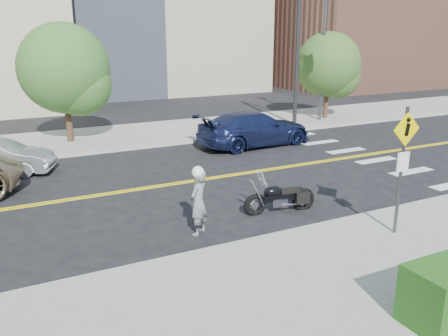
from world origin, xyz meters
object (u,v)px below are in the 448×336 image
motorcyclist (198,201)px  parked_car_blue (254,129)px  pedestrian_sign (403,159)px  motorcycle (280,191)px

motorcyclist → parked_car_blue: 9.47m
pedestrian_sign → motorcyclist: bearing=149.6°
pedestrian_sign → parked_car_blue: bearing=79.0°
parked_car_blue → motorcyclist: bearing=137.6°
pedestrian_sign → motorcyclist: pedestrian_sign is taller
pedestrian_sign → parked_car_blue: pedestrian_sign is taller
motorcyclist → motorcycle: motorcyclist is taller
pedestrian_sign → motorcyclist: 4.81m
pedestrian_sign → parked_car_blue: size_ratio=0.59×
parked_car_blue → motorcycle: bearing=150.9°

